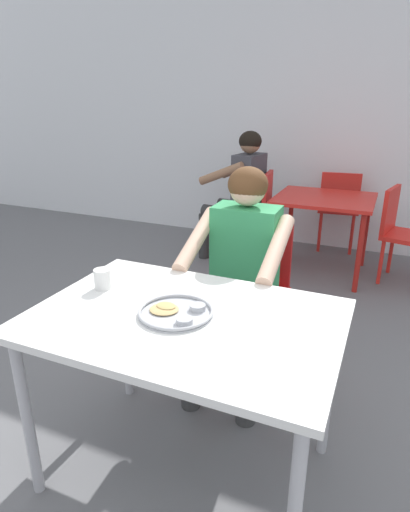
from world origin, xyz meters
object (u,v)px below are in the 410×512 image
object	(u,v)px
table_background_red	(324,207)
chair_red_left	(255,212)
chair_red_far	(339,205)
chair_red_right	(401,229)
chair_foreground	(251,285)
thali_tray	(176,312)
table_foreground	(185,334)
drinking_cup	(103,278)
diner_foreground	(240,262)
patron_background	(240,186)

from	to	relation	value
table_background_red	chair_red_left	bearing A→B (deg)	179.69
table_background_red	chair_red_far	size ratio (longest dim) A/B	1.00
chair_red_left	chair_red_right	world-z (taller)	chair_red_left
chair_foreground	table_background_red	xyz separation A→B (m)	(0.15, 1.61, 0.11)
thali_tray	chair_red_far	world-z (taller)	chair_red_far
chair_red_left	chair_red_far	xyz separation A→B (m)	(0.68, 0.65, -0.01)
table_foreground	chair_red_right	world-z (taller)	chair_red_right
thali_tray	drinking_cup	distance (m)	0.41
diner_foreground	chair_red_left	distance (m)	1.91
chair_foreground	diner_foreground	distance (m)	0.31
patron_background	diner_foreground	bearing A→B (deg)	-70.79
table_foreground	table_background_red	distance (m)	2.52
thali_tray	chair_foreground	distance (m)	0.95
drinking_cup	patron_background	size ratio (longest dim) A/B	0.07
thali_tray	table_background_red	bearing A→B (deg)	86.39
diner_foreground	chair_red_left	xyz separation A→B (m)	(-0.48, 1.84, -0.22)
table_foreground	drinking_cup	world-z (taller)	drinking_cup
thali_tray	chair_red_far	xyz separation A→B (m)	(0.21, 3.18, -0.28)
drinking_cup	chair_red_left	bearing A→B (deg)	91.69
chair_red_left	patron_background	distance (m)	0.29
chair_red_right	chair_red_far	distance (m)	0.84
drinking_cup	chair_red_right	distance (m)	2.79
chair_foreground	diner_foreground	bearing A→B (deg)	-89.14
chair_foreground	chair_red_right	distance (m)	1.85
table_background_red	chair_red_far	world-z (taller)	chair_red_far
table_background_red	chair_red_left	world-z (taller)	chair_red_left
table_foreground	drinking_cup	size ratio (longest dim) A/B	13.35
thali_tray	chair_red_left	distance (m)	2.58
diner_foreground	table_background_red	bearing A→B (deg)	85.48
chair_foreground	diner_foreground	xyz separation A→B (m)	(0.00, -0.22, 0.22)
chair_red_left	chair_red_right	bearing A→B (deg)	2.74
table_background_red	chair_foreground	bearing A→B (deg)	-95.27
chair_red_left	diner_foreground	bearing A→B (deg)	-75.29
table_background_red	chair_red_right	xyz separation A→B (m)	(0.65, 0.06, -0.14)
thali_tray	chair_red_right	world-z (taller)	chair_red_right
thali_tray	drinking_cup	bearing A→B (deg)	167.86
diner_foreground	table_background_red	world-z (taller)	diner_foreground
chair_foreground	chair_red_left	size ratio (longest dim) A/B	0.97
table_foreground	diner_foreground	size ratio (longest dim) A/B	0.96
chair_red_left	patron_background	xyz separation A→B (m)	(-0.16, 0.01, 0.24)
diner_foreground	table_background_red	distance (m)	1.84
chair_red_right	table_foreground	bearing A→B (deg)	-106.66
chair_red_left	table_background_red	bearing A→B (deg)	-0.31
chair_red_left	table_foreground	bearing A→B (deg)	-78.76
chair_foreground	thali_tray	bearing A→B (deg)	-90.67
table_foreground	chair_red_left	world-z (taller)	chair_red_left
drinking_cup	chair_red_right	size ratio (longest dim) A/B	0.11
chair_foreground	table_foreground	bearing A→B (deg)	-88.60
drinking_cup	table_background_red	distance (m)	2.51
drinking_cup	chair_foreground	bearing A→B (deg)	63.86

